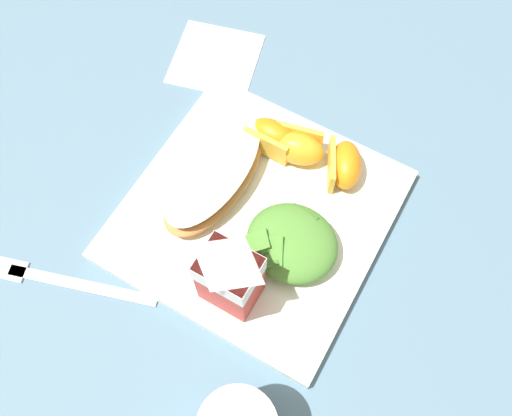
{
  "coord_description": "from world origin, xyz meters",
  "views": [
    {
      "loc": [
        -0.13,
        0.23,
        0.58
      ],
      "look_at": [
        0.0,
        0.0,
        0.03
      ],
      "focal_mm": 38.72,
      "sensor_mm": 36.0,
      "label": 1
    }
  ],
  "objects_px": {
    "metal_fork": "(60,280)",
    "orange_wedge_front": "(344,165)",
    "orange_wedge_rear": "(272,137)",
    "green_salad_pile": "(291,243)",
    "white_plate": "(256,215)",
    "orange_wedge_middle": "(299,147)",
    "cheesy_pizza_bread": "(214,174)",
    "milk_carton": "(229,274)",
    "paper_napkin": "(216,58)"
  },
  "relations": [
    {
      "from": "orange_wedge_rear",
      "to": "paper_napkin",
      "type": "distance_m",
      "value": 0.17
    },
    {
      "from": "cheesy_pizza_bread",
      "to": "milk_carton",
      "type": "xyz_separation_m",
      "value": [
        -0.09,
        0.1,
        0.04
      ]
    },
    {
      "from": "orange_wedge_front",
      "to": "orange_wedge_middle",
      "type": "xyz_separation_m",
      "value": [
        0.06,
        0.01,
        0.0
      ]
    },
    {
      "from": "cheesy_pizza_bread",
      "to": "orange_wedge_front",
      "type": "xyz_separation_m",
      "value": [
        -0.12,
        -0.08,
        0.0
      ]
    },
    {
      "from": "cheesy_pizza_bread",
      "to": "orange_wedge_front",
      "type": "height_order",
      "value": "orange_wedge_front"
    },
    {
      "from": "green_salad_pile",
      "to": "milk_carton",
      "type": "bearing_deg",
      "value": 66.95
    },
    {
      "from": "paper_napkin",
      "to": "metal_fork",
      "type": "bearing_deg",
      "value": 92.42
    },
    {
      "from": "metal_fork",
      "to": "orange_wedge_front",
      "type": "bearing_deg",
      "value": -128.29
    },
    {
      "from": "green_salad_pile",
      "to": "milk_carton",
      "type": "relative_size",
      "value": 0.91
    },
    {
      "from": "orange_wedge_front",
      "to": "orange_wedge_rear",
      "type": "distance_m",
      "value": 0.09
    },
    {
      "from": "white_plate",
      "to": "green_salad_pile",
      "type": "xyz_separation_m",
      "value": [
        -0.06,
        0.02,
        0.03
      ]
    },
    {
      "from": "cheesy_pizza_bread",
      "to": "green_salad_pile",
      "type": "relative_size",
      "value": 1.7
    },
    {
      "from": "milk_carton",
      "to": "orange_wedge_middle",
      "type": "height_order",
      "value": "milk_carton"
    },
    {
      "from": "white_plate",
      "to": "paper_napkin",
      "type": "bearing_deg",
      "value": -47.08
    },
    {
      "from": "cheesy_pizza_bread",
      "to": "orange_wedge_front",
      "type": "bearing_deg",
      "value": -146.0
    },
    {
      "from": "paper_napkin",
      "to": "metal_fork",
      "type": "distance_m",
      "value": 0.35
    },
    {
      "from": "green_salad_pile",
      "to": "orange_wedge_middle",
      "type": "height_order",
      "value": "green_salad_pile"
    },
    {
      "from": "orange_wedge_middle",
      "to": "metal_fork",
      "type": "distance_m",
      "value": 0.31
    },
    {
      "from": "orange_wedge_rear",
      "to": "metal_fork",
      "type": "bearing_deg",
      "value": 64.94
    },
    {
      "from": "cheesy_pizza_bread",
      "to": "paper_napkin",
      "type": "height_order",
      "value": "cheesy_pizza_bread"
    },
    {
      "from": "white_plate",
      "to": "orange_wedge_middle",
      "type": "relative_size",
      "value": 4.21
    },
    {
      "from": "green_salad_pile",
      "to": "metal_fork",
      "type": "height_order",
      "value": "green_salad_pile"
    },
    {
      "from": "green_salad_pile",
      "to": "metal_fork",
      "type": "distance_m",
      "value": 0.26
    },
    {
      "from": "cheesy_pizza_bread",
      "to": "milk_carton",
      "type": "distance_m",
      "value": 0.14
    },
    {
      "from": "cheesy_pizza_bread",
      "to": "metal_fork",
      "type": "distance_m",
      "value": 0.21
    },
    {
      "from": "milk_carton",
      "to": "metal_fork",
      "type": "height_order",
      "value": "milk_carton"
    },
    {
      "from": "orange_wedge_middle",
      "to": "green_salad_pile",
      "type": "bearing_deg",
      "value": 114.26
    },
    {
      "from": "white_plate",
      "to": "cheesy_pizza_bread",
      "type": "distance_m",
      "value": 0.07
    },
    {
      "from": "cheesy_pizza_bread",
      "to": "paper_napkin",
      "type": "xyz_separation_m",
      "value": [
        0.1,
        -0.17,
        -0.03
      ]
    },
    {
      "from": "orange_wedge_front",
      "to": "green_salad_pile",
      "type": "bearing_deg",
      "value": 86.56
    },
    {
      "from": "milk_carton",
      "to": "orange_wedge_front",
      "type": "bearing_deg",
      "value": -101.49
    },
    {
      "from": "white_plate",
      "to": "green_salad_pile",
      "type": "distance_m",
      "value": 0.07
    },
    {
      "from": "white_plate",
      "to": "cheesy_pizza_bread",
      "type": "xyz_separation_m",
      "value": [
        0.06,
        -0.01,
        0.03
      ]
    },
    {
      "from": "green_salad_pile",
      "to": "metal_fork",
      "type": "bearing_deg",
      "value": 36.86
    },
    {
      "from": "orange_wedge_rear",
      "to": "green_salad_pile",
      "type": "bearing_deg",
      "value": 128.15
    },
    {
      "from": "paper_napkin",
      "to": "milk_carton",
      "type": "bearing_deg",
      "value": 124.81
    },
    {
      "from": "white_plate",
      "to": "milk_carton",
      "type": "xyz_separation_m",
      "value": [
        -0.02,
        0.09,
        0.07
      ]
    },
    {
      "from": "milk_carton",
      "to": "orange_wedge_middle",
      "type": "xyz_separation_m",
      "value": [
        0.02,
        -0.18,
        -0.04
      ]
    },
    {
      "from": "green_salad_pile",
      "to": "orange_wedge_rear",
      "type": "distance_m",
      "value": 0.13
    },
    {
      "from": "cheesy_pizza_bread",
      "to": "green_salad_pile",
      "type": "distance_m",
      "value": 0.12
    },
    {
      "from": "cheesy_pizza_bread",
      "to": "metal_fork",
      "type": "bearing_deg",
      "value": 64.57
    },
    {
      "from": "cheesy_pizza_bread",
      "to": "orange_wedge_rear",
      "type": "bearing_deg",
      "value": -114.15
    },
    {
      "from": "orange_wedge_rear",
      "to": "white_plate",
      "type": "bearing_deg",
      "value": 107.87
    },
    {
      "from": "orange_wedge_middle",
      "to": "metal_fork",
      "type": "bearing_deg",
      "value": 59.36
    },
    {
      "from": "green_salad_pile",
      "to": "orange_wedge_rear",
      "type": "height_order",
      "value": "green_salad_pile"
    },
    {
      "from": "milk_carton",
      "to": "paper_napkin",
      "type": "relative_size",
      "value": 1.0
    },
    {
      "from": "green_salad_pile",
      "to": "orange_wedge_middle",
      "type": "xyz_separation_m",
      "value": [
        0.05,
        -0.11,
        -0.0
      ]
    },
    {
      "from": "orange_wedge_middle",
      "to": "paper_napkin",
      "type": "relative_size",
      "value": 0.61
    },
    {
      "from": "orange_wedge_front",
      "to": "metal_fork",
      "type": "relative_size",
      "value": 0.38
    },
    {
      "from": "milk_carton",
      "to": "paper_napkin",
      "type": "bearing_deg",
      "value": -55.19
    }
  ]
}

